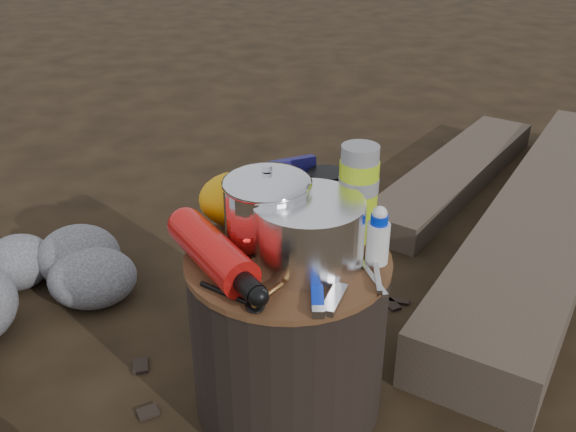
{
  "coord_description": "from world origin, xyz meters",
  "views": [
    {
      "loc": [
        -0.05,
        -1.09,
        1.05
      ],
      "look_at": [
        0.0,
        0.0,
        0.48
      ],
      "focal_mm": 39.16,
      "sensor_mm": 36.0,
      "label": 1
    }
  ],
  "objects_px": {
    "fuel_bottle": "(212,251)",
    "thermos": "(358,193)",
    "stump": "(288,333)",
    "camping_pot": "(268,210)",
    "log_main": "(549,216)",
    "travel_mug": "(326,197)"
  },
  "relations": [
    {
      "from": "stump",
      "to": "log_main",
      "type": "distance_m",
      "value": 1.16
    },
    {
      "from": "log_main",
      "to": "thermos",
      "type": "xyz_separation_m",
      "value": [
        -0.75,
        -0.64,
        0.41
      ]
    },
    {
      "from": "stump",
      "to": "camping_pot",
      "type": "height_order",
      "value": "camping_pot"
    },
    {
      "from": "log_main",
      "to": "thermos",
      "type": "distance_m",
      "value": 1.07
    },
    {
      "from": "log_main",
      "to": "fuel_bottle",
      "type": "bearing_deg",
      "value": -110.46
    },
    {
      "from": "camping_pot",
      "to": "fuel_bottle",
      "type": "height_order",
      "value": "camping_pot"
    },
    {
      "from": "thermos",
      "to": "stump",
      "type": "bearing_deg",
      "value": -152.18
    },
    {
      "from": "stump",
      "to": "thermos",
      "type": "bearing_deg",
      "value": 27.82
    },
    {
      "from": "camping_pot",
      "to": "thermos",
      "type": "bearing_deg",
      "value": 12.16
    },
    {
      "from": "fuel_bottle",
      "to": "travel_mug",
      "type": "xyz_separation_m",
      "value": [
        0.24,
        0.19,
        0.02
      ]
    },
    {
      "from": "stump",
      "to": "camping_pot",
      "type": "distance_m",
      "value": 0.29
    },
    {
      "from": "log_main",
      "to": "camping_pot",
      "type": "bearing_deg",
      "value": -110.32
    },
    {
      "from": "camping_pot",
      "to": "log_main",
      "type": "bearing_deg",
      "value": 35.85
    },
    {
      "from": "stump",
      "to": "fuel_bottle",
      "type": "bearing_deg",
      "value": -166.0
    },
    {
      "from": "stump",
      "to": "thermos",
      "type": "relative_size",
      "value": 2.04
    },
    {
      "from": "log_main",
      "to": "camping_pot",
      "type": "distance_m",
      "value": 1.23
    },
    {
      "from": "fuel_bottle",
      "to": "thermos",
      "type": "xyz_separation_m",
      "value": [
        0.3,
        0.12,
        0.06
      ]
    },
    {
      "from": "stump",
      "to": "fuel_bottle",
      "type": "distance_m",
      "value": 0.28
    },
    {
      "from": "stump",
      "to": "log_main",
      "type": "height_order",
      "value": "stump"
    },
    {
      "from": "stump",
      "to": "travel_mug",
      "type": "xyz_separation_m",
      "value": [
        0.09,
        0.15,
        0.25
      ]
    },
    {
      "from": "camping_pot",
      "to": "stump",
      "type": "bearing_deg",
      "value": -43.91
    },
    {
      "from": "stump",
      "to": "log_main",
      "type": "bearing_deg",
      "value": 38.53
    }
  ]
}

